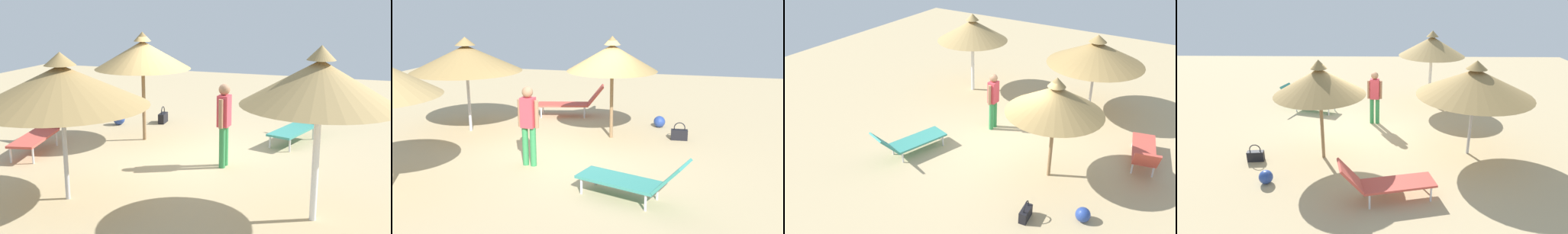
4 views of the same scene
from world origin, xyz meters
TOP-DOWN VIEW (x-y plane):
  - ground at (0.00, 0.00)m, footprint 24.00×24.00m
  - parasol_umbrella_far_right at (-1.20, 0.62)m, footprint 2.28×2.28m
  - parasol_umbrella_center at (3.20, -2.73)m, footprint 2.38×2.38m
  - parasol_umbrella_back at (-0.89, -3.24)m, footprint 2.92×2.92m
  - lounge_chair_near_right at (2.35, 1.71)m, footprint 1.17×2.07m
  - lounge_chair_near_left at (-3.08, -0.95)m, footprint 1.01×2.10m
  - person_standing_far_left at (1.18, -0.70)m, footprint 0.24×0.47m
  - handbag at (-1.43, 2.34)m, footprint 0.20×0.43m
  - beach_ball at (-2.48, 1.75)m, footprint 0.32×0.32m

SIDE VIEW (x-z plane):
  - ground at x=0.00m, z-range -0.10..0.00m
  - handbag at x=-1.43m, z-range -0.08..0.38m
  - beach_ball at x=-2.48m, z-range 0.00..0.32m
  - lounge_chair_near_right at x=2.35m, z-range -0.04..0.84m
  - lounge_chair_near_left at x=-3.08m, z-range -0.03..0.94m
  - person_standing_far_left at x=1.18m, z-range 0.13..1.85m
  - parasol_umbrella_back at x=-0.89m, z-range 0.72..3.26m
  - parasol_umbrella_far_right at x=-1.20m, z-range 0.77..3.38m
  - parasol_umbrella_center at x=3.20m, z-range 0.81..3.54m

